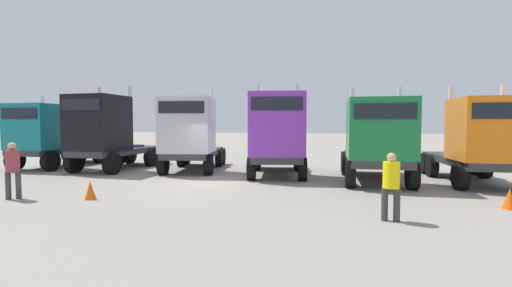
# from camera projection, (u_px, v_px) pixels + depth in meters

# --- Properties ---
(ground) EXTENTS (200.00, 200.00, 0.00)m
(ground) POSITION_uv_depth(u_px,v_px,m) (205.00, 183.00, 14.10)
(ground) COLOR gray
(semi_truck_teal) EXTENTS (3.21, 6.53, 4.11)m
(semi_truck_teal) POSITION_uv_depth(u_px,v_px,m) (50.00, 136.00, 19.09)
(semi_truck_teal) COLOR #333338
(semi_truck_teal) RESTS_ON ground
(semi_truck_black) EXTENTS (2.90, 6.01, 4.48)m
(semi_truck_black) POSITION_uv_depth(u_px,v_px,m) (106.00, 133.00, 17.79)
(semi_truck_black) COLOR #333338
(semi_truck_black) RESTS_ON ground
(semi_truck_silver) EXTENTS (3.92, 6.17, 4.33)m
(semi_truck_silver) POSITION_uv_depth(u_px,v_px,m) (190.00, 134.00, 17.35)
(semi_truck_silver) COLOR #333338
(semi_truck_silver) RESTS_ON ground
(semi_truck_purple) EXTENTS (3.79, 6.07, 4.39)m
(semi_truck_purple) POSITION_uv_depth(u_px,v_px,m) (277.00, 134.00, 15.75)
(semi_truck_purple) COLOR #333338
(semi_truck_purple) RESTS_ON ground
(semi_truck_green) EXTENTS (3.12, 6.10, 3.99)m
(semi_truck_green) POSITION_uv_depth(u_px,v_px,m) (377.00, 140.00, 13.84)
(semi_truck_green) COLOR #333338
(semi_truck_green) RESTS_ON ground
(semi_truck_orange) EXTENTS (3.18, 5.96, 3.99)m
(semi_truck_orange) POSITION_uv_depth(u_px,v_px,m) (482.00, 141.00, 13.30)
(semi_truck_orange) COLOR #333338
(semi_truck_orange) RESTS_ON ground
(visitor_in_hivis) EXTENTS (0.44, 0.40, 1.69)m
(visitor_in_hivis) POSITION_uv_depth(u_px,v_px,m) (391.00, 182.00, 8.43)
(visitor_in_hivis) COLOR #383838
(visitor_in_hivis) RESTS_ON ground
(visitor_with_camera) EXTENTS (0.56, 0.56, 1.83)m
(visitor_with_camera) POSITION_uv_depth(u_px,v_px,m) (13.00, 166.00, 10.96)
(visitor_with_camera) COLOR #3B3B3B
(visitor_with_camera) RESTS_ON ground
(traffic_cone_near) EXTENTS (0.36, 0.36, 0.59)m
(traffic_cone_near) POSITION_uv_depth(u_px,v_px,m) (90.00, 190.00, 10.97)
(traffic_cone_near) COLOR #F2590C
(traffic_cone_near) RESTS_ON ground
(traffic_cone_mid) EXTENTS (0.36, 0.36, 0.59)m
(traffic_cone_mid) POSITION_uv_depth(u_px,v_px,m) (510.00, 199.00, 9.67)
(traffic_cone_mid) COLOR #F2590C
(traffic_cone_mid) RESTS_ON ground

